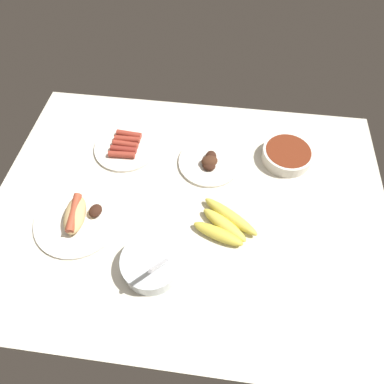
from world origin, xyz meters
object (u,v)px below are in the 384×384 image
object	(u,v)px
banana_bunch	(225,224)
plate_sausages	(126,146)
plate_grilled_meat	(209,162)
bowl_chili	(287,154)
plate_hotdog_assembled	(77,217)
bowl_coleslaw	(151,263)

from	to	relation	value
banana_bunch	plate_sausages	xyz separation A→B (cm)	(-35.58, 26.21, -0.72)
plate_grilled_meat	bowl_chili	bearing A→B (deg)	11.77
plate_grilled_meat	plate_hotdog_assembled	bearing A→B (deg)	-144.08
plate_sausages	plate_grilled_meat	distance (cm)	29.12
banana_bunch	bowl_coleslaw	size ratio (longest dim) A/B	1.24
bowl_chili	plate_hotdog_assembled	distance (cm)	68.87
banana_bunch	plate_grilled_meat	distance (cm)	24.00
banana_bunch	plate_grilled_meat	xyz separation A→B (cm)	(-6.63, 23.06, -0.72)
plate_hotdog_assembled	banana_bunch	bearing A→B (deg)	4.16
plate_hotdog_assembled	plate_sausages	distance (cm)	30.19
banana_bunch	plate_sausages	distance (cm)	44.20
bowl_chili	plate_sausages	xyz separation A→B (cm)	(-54.11, -2.09, -1.37)
plate_hotdog_assembled	plate_sausages	bearing A→B (deg)	76.25
plate_hotdog_assembled	bowl_coleslaw	size ratio (longest dim) A/B	1.58
plate_hotdog_assembled	bowl_coleslaw	world-z (taller)	bowl_coleslaw
bowl_coleslaw	banana_bunch	bearing A→B (deg)	38.39
bowl_chili	plate_grilled_meat	world-z (taller)	bowl_chili
plate_sausages	plate_grilled_meat	bearing A→B (deg)	-6.21
bowl_coleslaw	plate_grilled_meat	world-z (taller)	bowl_coleslaw
bowl_chili	bowl_coleslaw	distance (cm)	56.65
banana_bunch	plate_sausages	world-z (taller)	banana_bunch
bowl_chili	bowl_coleslaw	size ratio (longest dim) A/B	1.03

